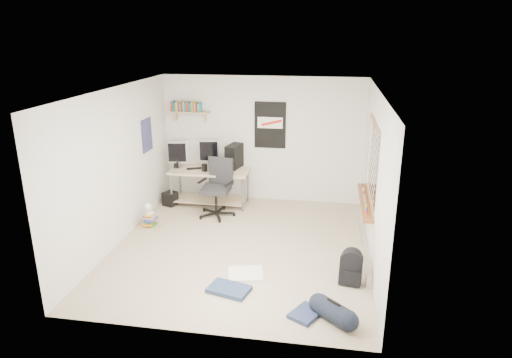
% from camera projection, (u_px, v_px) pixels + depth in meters
% --- Properties ---
extents(floor, '(4.00, 4.50, 0.01)m').
position_uv_depth(floor, '(241.00, 247.00, 7.37)').
color(floor, gray).
rests_on(floor, ground).
extents(ceiling, '(4.00, 4.50, 0.01)m').
position_uv_depth(ceiling, '(240.00, 90.00, 6.59)').
color(ceiling, white).
rests_on(ceiling, ground).
extents(back_wall, '(4.00, 0.01, 2.50)m').
position_uv_depth(back_wall, '(263.00, 140.00, 9.09)').
color(back_wall, silver).
rests_on(back_wall, ground).
extents(left_wall, '(0.01, 4.50, 2.50)m').
position_uv_depth(left_wall, '(118.00, 167.00, 7.29)').
color(left_wall, silver).
rests_on(left_wall, ground).
extents(right_wall, '(0.01, 4.50, 2.50)m').
position_uv_depth(right_wall, '(375.00, 180.00, 6.67)').
color(right_wall, silver).
rests_on(right_wall, ground).
extents(desk, '(1.58, 0.76, 0.70)m').
position_uv_depth(desk, '(210.00, 187.00, 9.04)').
color(desk, tan).
rests_on(desk, floor).
extents(monitor_left, '(0.40, 0.17, 0.42)m').
position_uv_depth(monitor_left, '(178.00, 159.00, 8.98)').
color(monitor_left, '#B4B5B9').
rests_on(monitor_left, desk).
extents(monitor_right, '(0.40, 0.17, 0.43)m').
position_uv_depth(monitor_right, '(209.00, 157.00, 9.07)').
color(monitor_right, '#AFB0B5').
rests_on(monitor_right, desk).
extents(pc_tower, '(0.30, 0.49, 0.48)m').
position_uv_depth(pc_tower, '(234.00, 157.00, 9.03)').
color(pc_tower, black).
rests_on(pc_tower, desk).
extents(keyboard, '(0.41, 0.29, 0.02)m').
position_uv_depth(keyboard, '(197.00, 169.00, 9.04)').
color(keyboard, black).
rests_on(keyboard, desk).
extents(speaker_left, '(0.11, 0.11, 0.20)m').
position_uv_depth(speaker_left, '(177.00, 164.00, 9.03)').
color(speaker_left, black).
rests_on(speaker_left, desk).
extents(speaker_right, '(0.10, 0.10, 0.16)m').
position_uv_depth(speaker_right, '(204.00, 168.00, 8.84)').
color(speaker_right, black).
rests_on(speaker_right, desk).
extents(office_chair, '(0.84, 0.84, 1.09)m').
position_uv_depth(office_chair, '(216.00, 191.00, 8.44)').
color(office_chair, black).
rests_on(office_chair, floor).
extents(wall_shelf, '(0.80, 0.22, 0.24)m').
position_uv_depth(wall_shelf, '(190.00, 112.00, 9.05)').
color(wall_shelf, tan).
rests_on(wall_shelf, back_wall).
extents(poster_back_wall, '(0.62, 0.03, 0.92)m').
position_uv_depth(poster_back_wall, '(270.00, 125.00, 8.95)').
color(poster_back_wall, black).
rests_on(poster_back_wall, back_wall).
extents(poster_left_wall, '(0.02, 0.42, 0.60)m').
position_uv_depth(poster_left_wall, '(147.00, 135.00, 8.34)').
color(poster_left_wall, navy).
rests_on(poster_left_wall, left_wall).
extents(window, '(0.10, 1.50, 1.26)m').
position_uv_depth(window, '(370.00, 161.00, 6.89)').
color(window, brown).
rests_on(window, right_wall).
extents(baseboard_heater, '(0.08, 2.50, 0.18)m').
position_uv_depth(baseboard_heater, '(364.00, 242.00, 7.32)').
color(baseboard_heater, '#B7B2A8').
rests_on(baseboard_heater, floor).
extents(backpack, '(0.33, 0.28, 0.40)m').
position_uv_depth(backpack, '(351.00, 270.00, 6.25)').
color(backpack, black).
rests_on(backpack, floor).
extents(duffel_bag, '(0.35, 0.35, 0.48)m').
position_uv_depth(duffel_bag, '(333.00, 311.00, 5.46)').
color(duffel_bag, black).
rests_on(duffel_bag, floor).
extents(tshirt, '(0.57, 0.51, 0.04)m').
position_uv_depth(tshirt, '(246.00, 274.00, 6.50)').
color(tshirt, silver).
rests_on(tshirt, floor).
extents(jeans_a, '(0.61, 0.47, 0.06)m').
position_uv_depth(jeans_a, '(229.00, 289.00, 6.10)').
color(jeans_a, navy).
rests_on(jeans_a, floor).
extents(jeans_b, '(0.46, 0.50, 0.05)m').
position_uv_depth(jeans_b, '(306.00, 314.00, 5.59)').
color(jeans_b, '#222C4D').
rests_on(jeans_b, floor).
extents(book_stack, '(0.47, 0.42, 0.27)m').
position_uv_depth(book_stack, '(151.00, 218.00, 8.10)').
color(book_stack, brown).
rests_on(book_stack, floor).
extents(desk_lamp, '(0.19, 0.24, 0.21)m').
position_uv_depth(desk_lamp, '(150.00, 207.00, 8.00)').
color(desk_lamp, white).
rests_on(desk_lamp, book_stack).
extents(subwoofer, '(0.31, 0.31, 0.27)m').
position_uv_depth(subwoofer, '(170.00, 199.00, 9.06)').
color(subwoofer, black).
rests_on(subwoofer, floor).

